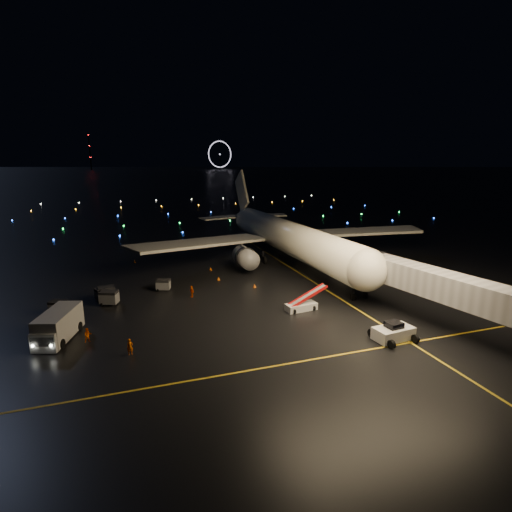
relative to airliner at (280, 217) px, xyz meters
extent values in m
plane|color=black|center=(-12.61, 272.13, -8.08)|extent=(2000.00, 2000.00, 0.00)
cube|color=gold|center=(-0.61, -12.87, -8.07)|extent=(0.25, 80.00, 0.02)
cube|color=gold|center=(-17.61, -37.87, -8.07)|extent=(60.00, 0.25, 0.02)
cube|color=silver|center=(-1.94, -36.70, -7.08)|extent=(4.42, 2.63, 2.01)
cube|color=silver|center=(-35.37, -24.95, -6.54)|extent=(4.99, 8.78, 3.09)
imported|color=#FD5B01|center=(-28.39, -31.20, -7.27)|extent=(0.63, 0.45, 1.62)
imported|color=#FD5B01|center=(-32.48, -26.93, -7.31)|extent=(0.88, 0.77, 1.55)
imported|color=#FD5B01|center=(-19.79, -16.43, -7.26)|extent=(0.75, 1.04, 1.65)
cone|color=orange|center=(-10.16, -15.13, -7.81)|extent=(0.62, 0.62, 0.55)
cone|color=orange|center=(-14.33, -3.67, -7.84)|extent=(0.57, 0.57, 0.50)
cone|color=orange|center=(-14.40, -9.75, -7.81)|extent=(0.61, 0.61, 0.55)
cone|color=orange|center=(-26.50, 6.03, -7.86)|extent=(0.44, 0.44, 0.45)
cylinder|color=black|center=(-72.61, 712.13, 23.92)|extent=(1.80, 1.80, 64.00)
cube|color=gray|center=(-23.18, -12.08, -7.28)|extent=(2.23, 1.90, 1.60)
cube|color=gray|center=(-30.95, -13.69, -7.18)|extent=(2.33, 1.80, 1.80)
cube|color=gray|center=(-31.33, -13.74, -7.24)|extent=(2.38, 2.07, 1.69)
cube|color=gray|center=(-30.56, -15.84, -7.15)|extent=(2.58, 2.19, 1.86)
cube|color=gray|center=(-36.52, -17.08, -7.28)|extent=(2.26, 1.94, 1.61)
camera|label=1|loc=(-28.20, -68.97, 10.52)|focal=28.00mm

